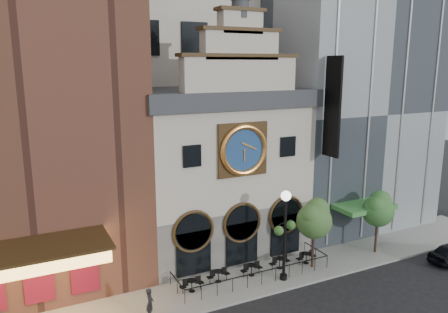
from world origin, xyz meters
TOP-DOWN VIEW (x-y plane):
  - ground at (0.00, 0.00)m, footprint 120.00×120.00m
  - sidewalk at (0.00, 2.50)m, footprint 44.00×5.00m
  - clock_building at (0.00, 7.82)m, footprint 12.60×8.78m
  - theater_building at (-13.00, 9.96)m, footprint 14.00×15.60m
  - retail_building at (12.99, 9.99)m, footprint 14.00×14.40m
  - cafe_railing at (0.00, 2.50)m, footprint 10.60×2.60m
  - bistro_0 at (-4.38, 2.37)m, footprint 1.58×0.68m
  - bistro_1 at (-2.36, 2.75)m, footprint 1.58×0.68m
  - bistro_2 at (0.02, 2.57)m, footprint 1.58×0.68m
  - bistro_3 at (2.30, 2.60)m, footprint 1.58×0.68m
  - bistro_4 at (4.44, 2.43)m, footprint 1.58×0.68m
  - pedestrian at (-7.56, 0.72)m, footprint 0.58×0.74m
  - lamppost at (1.66, 1.17)m, footprint 1.86×1.08m
  - tree_left at (4.51, 1.80)m, footprint 2.54×2.44m
  - tree_right at (10.34, 1.73)m, footprint 2.43×2.34m

SIDE VIEW (x-z plane):
  - ground at x=0.00m, z-range 0.00..0.00m
  - sidewalk at x=0.00m, z-range 0.00..0.15m
  - cafe_railing at x=0.00m, z-range 0.15..1.05m
  - bistro_0 at x=-4.38m, z-range 0.16..1.06m
  - bistro_1 at x=-2.36m, z-range 0.16..1.06m
  - bistro_2 at x=0.02m, z-range 0.16..1.06m
  - bistro_3 at x=2.30m, z-range 0.16..1.06m
  - bistro_4 at x=4.44m, z-range 0.16..1.06m
  - pedestrian at x=-7.56m, z-range 0.15..1.94m
  - tree_right at x=10.34m, z-range 1.24..5.92m
  - tree_left at x=4.51m, z-range 1.29..6.18m
  - lamppost at x=1.66m, z-range 0.87..6.96m
  - clock_building at x=0.00m, z-range -2.64..16.01m
  - retail_building at x=12.99m, z-range 0.14..20.14m
  - theater_building at x=-13.00m, z-range 0.10..25.10m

